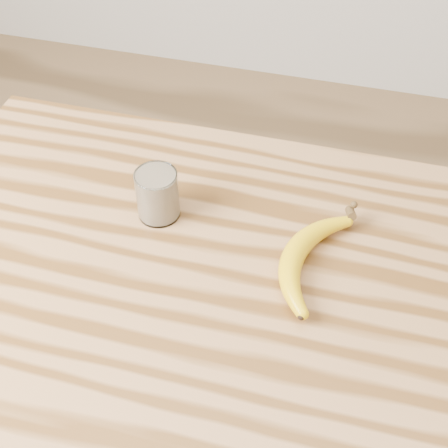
# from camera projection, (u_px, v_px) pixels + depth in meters

# --- Properties ---
(room) EXTENTS (4.04, 4.04, 2.70)m
(room) POSITION_uv_depth(u_px,v_px,m) (249.00, 34.00, 0.63)
(room) COLOR olive
(room) RESTS_ON ground
(table) EXTENTS (1.20, 0.80, 0.90)m
(table) POSITION_uv_depth(u_px,v_px,m) (239.00, 347.00, 1.05)
(table) COLOR #9B6D40
(table) RESTS_ON ground
(smoothie_glass) EXTENTS (0.07, 0.07, 0.09)m
(smoothie_glass) POSITION_uv_depth(u_px,v_px,m) (157.00, 194.00, 1.05)
(smoothie_glass) COLOR white
(smoothie_glass) RESTS_ON table
(banana) EXTENTS (0.17, 0.33, 0.04)m
(banana) POSITION_uv_depth(u_px,v_px,m) (294.00, 253.00, 1.00)
(banana) COLOR gold
(banana) RESTS_ON table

